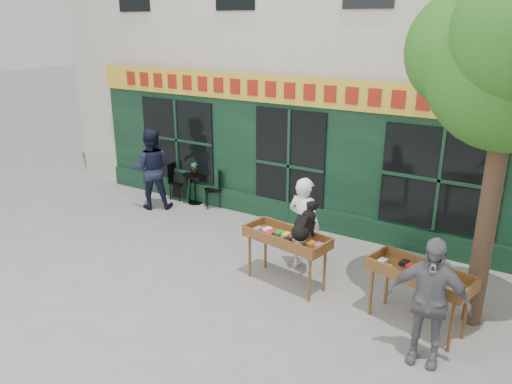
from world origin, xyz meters
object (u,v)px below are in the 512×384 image
woman (304,225)px  bistro_table (195,183)px  book_cart_center (287,241)px  man_left (151,169)px  book_cart_right (419,278)px  man_right (428,301)px  dog (304,220)px

woman → bistro_table: 4.30m
book_cart_center → man_left: bearing=169.6°
bistro_table → man_left: size_ratio=0.38×
book_cart_right → man_right: man_right is taller
dog → man_right: 2.40m
bistro_table → man_left: (-0.70, -0.77, 0.44)m
man_right → man_left: 7.60m
woman → man_left: 4.71m
book_cart_center → book_cart_right: (2.28, -0.11, 0.00)m
man_right → bistro_table: bearing=148.1°
book_cart_center → dog: size_ratio=2.63×
dog → woman: (-0.35, 0.70, -0.40)m
man_right → man_left: bearing=155.7°
dog → woman: woman is taller
dog → bistro_table: (-4.26, 2.44, -0.75)m
book_cart_center → woman: size_ratio=0.89×
woman → book_cart_right: 2.40m
bistro_table → man_right: bearing=-26.6°
man_right → man_left: (-7.19, 2.48, 0.08)m
book_cart_right → bistro_table: (-6.19, 2.50, -0.28)m
woman → book_cart_right: size_ratio=1.11×
book_cart_center → man_left: size_ratio=0.80×
man_right → dog: bearing=154.7°
woman → bistro_table: (-3.91, 1.74, -0.35)m
man_right → book_cart_right: bearing=106.5°
book_cart_center → man_left: 4.89m
book_cart_center → bistro_table: (-3.91, 2.39, -0.28)m
book_cart_right → book_cart_center: bearing=-168.0°
woman → man_right: 2.99m
woman → bistro_table: bearing=-15.0°
dog → book_cart_right: dog is taller
bistro_table → woman: bearing=-24.0°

